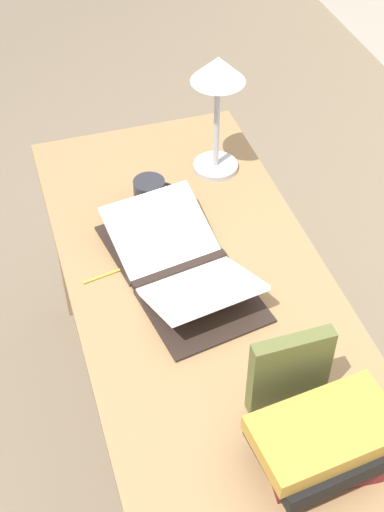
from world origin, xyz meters
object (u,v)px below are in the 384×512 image
pencil (112,273)px  coffee_mug (150,193)px  open_book (180,265)px  reading_lamp (218,86)px  book_standing_upright (289,371)px  book_stack_tall (323,442)px

pencil → coffee_mug: bearing=144.8°
open_book → reading_lamp: bearing=140.2°
reading_lamp → pencil: bearing=-49.3°
book_standing_upright → coffee_mug: 0.77m
book_standing_upright → reading_lamp: reading_lamp is taller
open_book → pencil: (-0.05, -0.18, -0.03)m
open_book → pencil: open_book is taller
book_stack_tall → book_standing_upright: size_ratio=1.42×
open_book → pencil: size_ratio=3.49×
book_stack_tall → coffee_mug: bearing=-172.2°
book_standing_upright → open_book: bearing=-166.7°
open_book → book_standing_upright: size_ratio=2.61×
book_stack_tall → coffee_mug: size_ratio=2.55×
reading_lamp → book_standing_upright: bearing=-8.2°
book_standing_upright → book_stack_tall: bearing=3.2°
coffee_mug → pencil: 0.30m
pencil → reading_lamp: bearing=130.7°
open_book → reading_lamp: 0.54m
pencil → open_book: bearing=73.9°
book_stack_tall → reading_lamp: 1.06m
coffee_mug → pencil: size_ratio=0.75×
open_book → coffee_mug: size_ratio=4.67×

